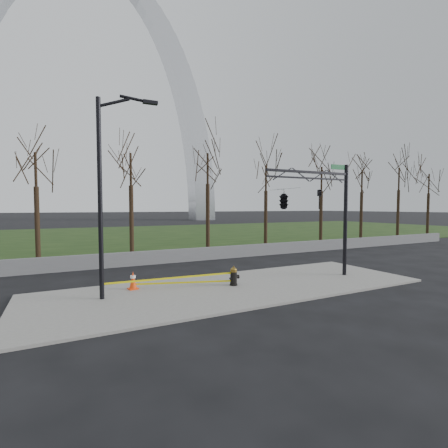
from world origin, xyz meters
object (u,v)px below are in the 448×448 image
traffic_cone (133,280)px  street_light (106,183)px  fire_hydrant (234,276)px  traffic_signal_mast (297,199)px

traffic_cone → street_light: 4.47m
street_light → fire_hydrant: bearing=-1.1°
traffic_cone → traffic_signal_mast: 8.63m
fire_hydrant → traffic_cone: bearing=152.0°
traffic_signal_mast → fire_hydrant: bearing=172.4°
fire_hydrant → traffic_signal_mast: 4.89m
fire_hydrant → traffic_cone: size_ratio=1.14×
traffic_cone → traffic_signal_mast: traffic_signal_mast is taller
fire_hydrant → traffic_signal_mast: traffic_signal_mast is taller
fire_hydrant → street_light: (-5.52, 0.42, 4.18)m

